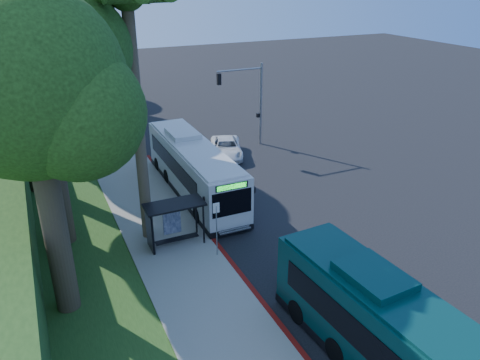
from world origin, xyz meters
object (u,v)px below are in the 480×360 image
white_bus (193,167)px  pickup (226,148)px  bus_shelter (170,216)px  teal_bus (409,349)px

white_bus → pickup: size_ratio=2.46×
bus_shelter → white_bus: (3.46, 5.92, 0.05)m
bus_shelter → white_bus: bearing=59.7°
teal_bus → pickup: 24.49m
white_bus → teal_bus: 18.88m
bus_shelter → pickup: bearing=54.1°
bus_shelter → white_bus: white_bus is taller
bus_shelter → pickup: size_ratio=0.62×
bus_shelter → teal_bus: (4.65, -12.93, 0.07)m
teal_bus → pickup: (3.50, 24.21, -1.16)m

